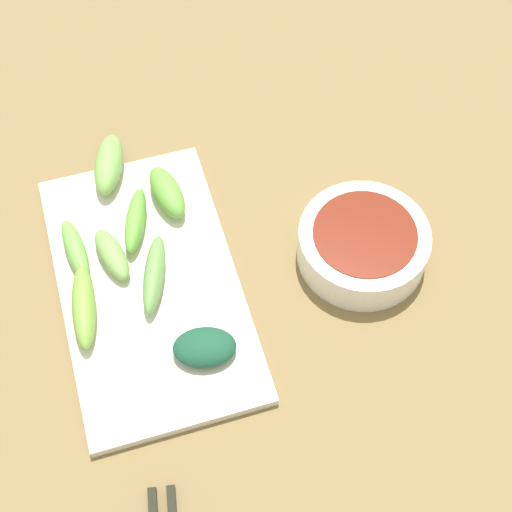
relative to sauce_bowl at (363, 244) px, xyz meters
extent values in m
cube|color=olive|center=(0.15, -0.03, -0.03)|extent=(2.10, 2.10, 0.02)
cylinder|color=white|center=(0.00, 0.00, 0.00)|extent=(0.14, 0.14, 0.04)
cylinder|color=maroon|center=(0.00, 0.00, 0.01)|extent=(0.11, 0.11, 0.03)
cube|color=silver|center=(0.23, -0.03, -0.02)|extent=(0.19, 0.33, 0.01)
ellipsoid|color=#78A93F|center=(0.30, -0.01, 0.00)|extent=(0.04, 0.10, 0.03)
ellipsoid|color=#78AC51|center=(0.24, -0.18, 0.00)|extent=(0.06, 0.09, 0.03)
ellipsoid|color=#66AD3D|center=(0.23, -0.10, 0.00)|extent=(0.05, 0.09, 0.03)
ellipsoid|color=#79A753|center=(0.26, -0.07, 0.00)|extent=(0.04, 0.08, 0.02)
ellipsoid|color=#699E4D|center=(0.22, -0.03, 0.00)|extent=(0.05, 0.10, 0.03)
ellipsoid|color=#67A63F|center=(0.19, -0.13, 0.00)|extent=(0.04, 0.08, 0.03)
ellipsoid|color=#6EB24A|center=(0.30, -0.08, 0.00)|extent=(0.03, 0.08, 0.02)
ellipsoid|color=#194C34|center=(0.19, 0.07, 0.00)|extent=(0.07, 0.06, 0.02)
camera|label=1|loc=(0.24, 0.40, 0.71)|focal=54.68mm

